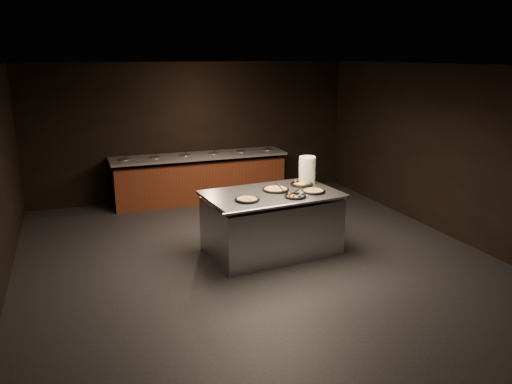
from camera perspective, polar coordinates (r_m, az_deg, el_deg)
room at (r=7.18m, az=0.43°, el=2.61°), size 7.02×8.02×2.92m
salad_bar at (r=10.72m, az=-6.39°, el=1.28°), size 3.70×0.83×1.18m
serving_counter at (r=7.87m, az=1.77°, el=-3.69°), size 2.15×1.49×0.98m
plate_stack at (r=8.31m, az=5.87°, el=2.52°), size 0.27×0.27×0.44m
pan_veggie_whole at (r=7.29m, az=-1.02°, el=-0.85°), size 0.37×0.37×0.04m
pan_cheese_whole at (r=7.84m, az=2.26°, el=0.32°), size 0.43×0.43×0.04m
pan_cheese_slices_a at (r=8.19m, az=5.24°, el=0.91°), size 0.37×0.37×0.04m
pan_cheese_slices_b at (r=7.49m, az=4.49°, el=-0.46°), size 0.33×0.33×0.04m
pan_veggie_slices at (r=7.79m, az=6.57°, el=0.11°), size 0.38×0.38×0.04m
server_left at (r=7.72m, az=2.50°, el=0.43°), size 0.19×0.27×0.15m
server_right at (r=7.45m, az=4.84°, el=-0.11°), size 0.32×0.10×0.15m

